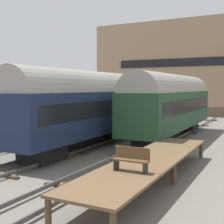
# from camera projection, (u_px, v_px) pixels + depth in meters

# --- Properties ---
(ground_plane) EXTENTS (200.00, 200.00, 0.00)m
(ground_plane) POSITION_uv_depth(u_px,v_px,m) (39.00, 162.00, 17.42)
(ground_plane) COLOR #6B665B
(track_middle) EXTENTS (2.60, 60.00, 0.26)m
(track_middle) POSITION_uv_depth(u_px,v_px,m) (39.00, 160.00, 17.41)
(track_middle) COLOR #4C4742
(track_middle) RESTS_ON ground
(track_right) EXTENTS (2.60, 60.00, 0.26)m
(track_right) POSITION_uv_depth(u_px,v_px,m) (105.00, 169.00, 15.49)
(track_right) COLOR #4C4742
(track_right) RESTS_ON ground
(train_car_navy) EXTENTS (3.11, 15.44, 5.34)m
(train_car_navy) POSITION_uv_depth(u_px,v_px,m) (89.00, 104.00, 21.90)
(train_car_navy) COLOR black
(train_car_navy) RESTS_ON ground
(train_car_brown) EXTENTS (3.14, 17.29, 5.24)m
(train_car_brown) POSITION_uv_depth(u_px,v_px,m) (76.00, 101.00, 27.96)
(train_car_brown) COLOR black
(train_car_brown) RESTS_ON ground
(train_car_green) EXTENTS (3.04, 15.38, 5.26)m
(train_car_green) POSITION_uv_depth(u_px,v_px,m) (172.00, 102.00, 25.37)
(train_car_green) COLOR black
(train_car_green) RESTS_ON ground
(station_platform) EXTENTS (2.46, 11.83, 1.03)m
(station_platform) POSITION_uv_depth(u_px,v_px,m) (150.00, 160.00, 13.82)
(station_platform) COLOR brown
(station_platform) RESTS_ON ground
(bench) EXTENTS (1.40, 0.40, 0.91)m
(bench) POSITION_uv_depth(u_px,v_px,m) (131.00, 158.00, 11.70)
(bench) COLOR brown
(bench) RESTS_ON station_platform
(warehouse_building) EXTENTS (30.08, 11.93, 14.24)m
(warehouse_building) POSITION_uv_depth(u_px,v_px,m) (195.00, 69.00, 50.49)
(warehouse_building) COLOR brown
(warehouse_building) RESTS_ON ground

